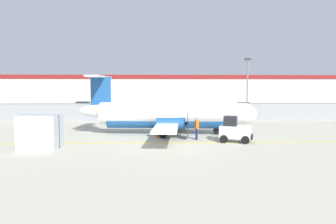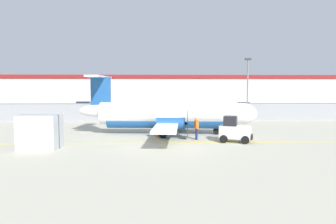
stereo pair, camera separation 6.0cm
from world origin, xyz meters
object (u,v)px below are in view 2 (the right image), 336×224
at_px(parked_car_1, 125,109).
at_px(apron_light_pole, 248,84).
at_px(parked_car_3, 241,107).
at_px(traffic_cone_near_right, 232,129).
at_px(traffic_cone_near_left, 157,133).
at_px(commuter_airplane, 172,115).
at_px(parked_car_0, 85,106).
at_px(cargo_container, 40,132).
at_px(baggage_tug, 234,130).
at_px(ground_crew_worker, 196,127).
at_px(parked_car_2, 184,108).

relative_size(parked_car_1, apron_light_pole, 0.60).
height_order(parked_car_3, apron_light_pole, apron_light_pole).
distance_m(traffic_cone_near_right, apron_light_pole, 10.00).
relative_size(traffic_cone_near_left, traffic_cone_near_right, 1.00).
height_order(commuter_airplane, parked_car_0, commuter_airplane).
bearing_deg(parked_car_1, cargo_container, -102.83).
bearing_deg(cargo_container, baggage_tug, 10.75).
distance_m(baggage_tug, traffic_cone_near_right, 5.46).
xyz_separation_m(parked_car_0, apron_light_pole, (22.14, -17.37, 3.41)).
relative_size(ground_crew_worker, parked_car_1, 0.39).
relative_size(cargo_container, traffic_cone_near_right, 3.85).
xyz_separation_m(cargo_container, parked_car_0, (-4.24, 33.15, -0.21)).
bearing_deg(baggage_tug, traffic_cone_near_left, 173.16).
height_order(baggage_tug, parked_car_2, baggage_tug).
bearing_deg(commuter_airplane, baggage_tug, -39.64).
relative_size(commuter_airplane, apron_light_pole, 2.21).
xyz_separation_m(baggage_tug, ground_crew_worker, (-2.59, 1.25, 0.10)).
distance_m(traffic_cone_near_left, parked_car_2, 23.85).
bearing_deg(traffic_cone_near_left, baggage_tug, -26.24).
relative_size(ground_crew_worker, parked_car_3, 0.39).
relative_size(traffic_cone_near_left, parked_car_0, 0.15).
distance_m(commuter_airplane, ground_crew_worker, 3.57).
distance_m(traffic_cone_near_right, parked_car_1, 21.66).
height_order(traffic_cone_near_right, parked_car_0, parked_car_0).
xyz_separation_m(commuter_airplane, traffic_cone_near_right, (5.42, 1.01, -1.29)).
height_order(commuter_airplane, baggage_tug, commuter_airplane).
bearing_deg(parked_car_0, cargo_container, -80.56).
bearing_deg(traffic_cone_near_right, apron_light_pole, 66.22).
bearing_deg(apron_light_pole, cargo_container, -138.59).
bearing_deg(traffic_cone_near_left, parked_car_0, 112.56).
xyz_separation_m(ground_crew_worker, parked_car_3, (10.40, 26.27, -0.06)).
xyz_separation_m(traffic_cone_near_left, parked_car_1, (-4.43, 21.19, 0.58)).
relative_size(parked_car_0, apron_light_pole, 0.59).
height_order(parked_car_0, parked_car_3, same).
distance_m(traffic_cone_near_left, parked_car_1, 21.65).
xyz_separation_m(parked_car_0, parked_car_3, (25.13, -3.56, 0.00)).
height_order(traffic_cone_near_left, parked_car_2, parked_car_2).
bearing_deg(traffic_cone_near_left, commuter_airplane, 52.09).
bearing_deg(traffic_cone_near_right, baggage_tug, -101.83).
distance_m(commuter_airplane, traffic_cone_near_left, 2.38).
bearing_deg(cargo_container, commuter_airplane, 37.80).
xyz_separation_m(commuter_airplane, baggage_tug, (4.31, -4.31, -0.75)).
relative_size(cargo_container, parked_car_3, 0.57).
distance_m(cargo_container, traffic_cone_near_left, 8.97).
xyz_separation_m(baggage_tug, apron_light_pole, (4.81, 13.71, 3.45)).
bearing_deg(parked_car_3, apron_light_pole, 83.51).
bearing_deg(parked_car_1, traffic_cone_near_right, -65.21).
relative_size(ground_crew_worker, traffic_cone_near_left, 2.66).
xyz_separation_m(baggage_tug, cargo_container, (-13.08, -2.06, 0.24)).
xyz_separation_m(cargo_container, parked_car_2, (11.78, 28.26, -0.21)).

